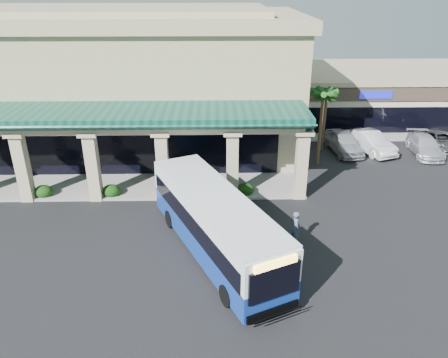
{
  "coord_description": "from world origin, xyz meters",
  "views": [
    {
      "loc": [
        0.41,
        -20.82,
        13.47
      ],
      "look_at": [
        0.93,
        3.46,
        2.2
      ],
      "focal_mm": 35.0,
      "sensor_mm": 36.0,
      "label": 1
    }
  ],
  "objects_px": {
    "car_white": "(370,142)",
    "car_gray": "(440,140)",
    "car_silver": "(344,142)",
    "car_red": "(425,146)",
    "pedestrian": "(296,228)",
    "transit_bus": "(215,225)"
  },
  "relations": [
    {
      "from": "pedestrian",
      "to": "car_red",
      "type": "xyz_separation_m",
      "value": [
        13.01,
        13.15,
        -0.23
      ]
    },
    {
      "from": "car_white",
      "to": "car_red",
      "type": "height_order",
      "value": "car_white"
    },
    {
      "from": "car_white",
      "to": "car_gray",
      "type": "xyz_separation_m",
      "value": [
        6.4,
        0.81,
        -0.18
      ]
    },
    {
      "from": "car_red",
      "to": "car_white",
      "type": "bearing_deg",
      "value": 177.02
    },
    {
      "from": "transit_bus",
      "to": "car_white",
      "type": "distance_m",
      "value": 19.71
    },
    {
      "from": "car_silver",
      "to": "pedestrian",
      "type": "bearing_deg",
      "value": -121.33
    },
    {
      "from": "pedestrian",
      "to": "car_silver",
      "type": "relative_size",
      "value": 0.38
    },
    {
      "from": "car_red",
      "to": "pedestrian",
      "type": "bearing_deg",
      "value": -128.43
    },
    {
      "from": "pedestrian",
      "to": "car_gray",
      "type": "relative_size",
      "value": 0.4
    },
    {
      "from": "car_silver",
      "to": "car_red",
      "type": "distance_m",
      "value": 6.65
    },
    {
      "from": "transit_bus",
      "to": "car_gray",
      "type": "height_order",
      "value": "transit_bus"
    },
    {
      "from": "transit_bus",
      "to": "car_red",
      "type": "bearing_deg",
      "value": 14.07
    },
    {
      "from": "pedestrian",
      "to": "car_red",
      "type": "height_order",
      "value": "pedestrian"
    },
    {
      "from": "transit_bus",
      "to": "pedestrian",
      "type": "xyz_separation_m",
      "value": [
        4.46,
        0.83,
        -0.73
      ]
    },
    {
      "from": "car_red",
      "to": "car_silver",
      "type": "bearing_deg",
      "value": -179.3
    },
    {
      "from": "car_silver",
      "to": "car_white",
      "type": "bearing_deg",
      "value": -4.77
    },
    {
      "from": "pedestrian",
      "to": "car_gray",
      "type": "height_order",
      "value": "pedestrian"
    },
    {
      "from": "car_gray",
      "to": "car_red",
      "type": "bearing_deg",
      "value": -148.64
    },
    {
      "from": "transit_bus",
      "to": "car_silver",
      "type": "height_order",
      "value": "transit_bus"
    },
    {
      "from": "car_gray",
      "to": "pedestrian",
      "type": "bearing_deg",
      "value": -141.18
    },
    {
      "from": "transit_bus",
      "to": "car_white",
      "type": "xyz_separation_m",
      "value": [
        13.11,
        14.69,
        -0.84
      ]
    },
    {
      "from": "transit_bus",
      "to": "car_silver",
      "type": "bearing_deg",
      "value": 28.82
    }
  ]
}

